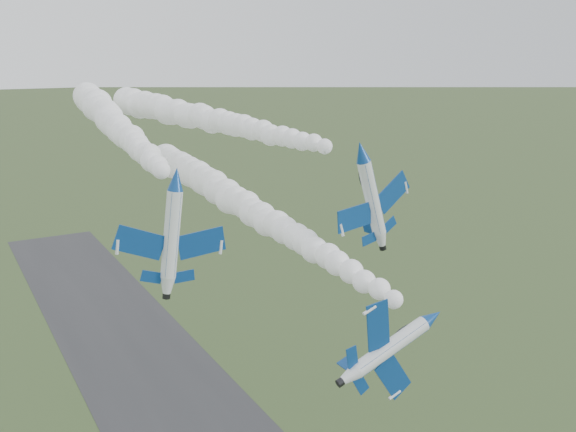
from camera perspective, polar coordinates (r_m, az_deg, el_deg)
name	(u,v)px	position (r m, az deg, el deg)	size (l,w,h in m)	color
jet_lead	(433,318)	(57.46, 12.78, -8.79)	(3.82, 11.53, 9.00)	white
smoke_trail_jet_lead	(242,204)	(89.96, -4.14, 1.05)	(5.50, 76.34, 5.50)	white
jet_pair_left	(176,179)	(59.60, -9.89, 3.27)	(10.55, 12.67, 3.23)	white
smoke_trail_jet_pair_left	(114,123)	(92.17, -15.17, 7.97)	(4.96, 61.26, 4.96)	white
jet_pair_right	(362,151)	(69.40, 6.61, 5.72)	(10.91, 13.59, 4.43)	white
smoke_trail_jet_pair_right	(202,118)	(97.19, -7.64, 8.63)	(4.85, 61.98, 4.85)	white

